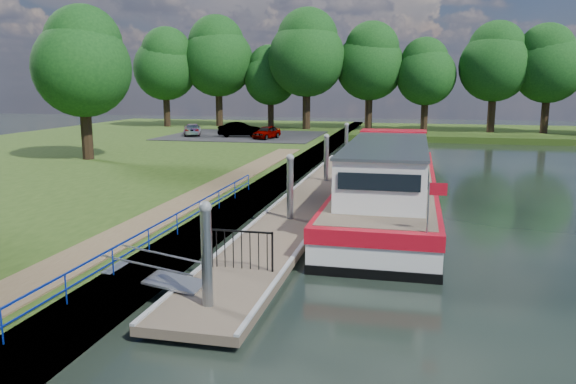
% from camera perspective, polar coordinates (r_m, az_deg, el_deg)
% --- Properties ---
extents(ground, '(160.00, 160.00, 0.00)m').
position_cam_1_polar(ground, '(14.39, -7.36, -12.07)').
color(ground, black).
rests_on(ground, ground).
extents(riverbank, '(32.00, 90.00, 0.78)m').
position_cam_1_polar(riverbank, '(35.94, -26.50, 1.46)').
color(riverbank, '#263F12').
rests_on(riverbank, ground).
extents(bank_edge, '(1.10, 90.00, 0.78)m').
position_cam_1_polar(bank_edge, '(28.81, -1.92, 0.53)').
color(bank_edge, '#473D2D').
rests_on(bank_edge, ground).
extents(far_bank, '(60.00, 18.00, 0.60)m').
position_cam_1_polar(far_bank, '(65.03, 19.33, 5.68)').
color(far_bank, '#263F12').
rests_on(far_bank, ground).
extents(footpath, '(1.60, 40.00, 0.05)m').
position_cam_1_polar(footpath, '(22.83, -10.91, -1.39)').
color(footpath, brown).
rests_on(footpath, riverbank).
extents(carpark, '(14.00, 12.00, 0.06)m').
position_cam_1_polar(carpark, '(52.99, -4.47, 5.74)').
color(carpark, black).
rests_on(carpark, riverbank).
extents(blue_fence, '(0.04, 18.04, 0.72)m').
position_cam_1_polar(blue_fence, '(17.62, -12.54, -3.41)').
color(blue_fence, '#0C2DBF').
rests_on(blue_fence, riverbank).
extents(pontoon, '(2.50, 30.00, 0.56)m').
position_cam_1_polar(pontoon, '(26.39, 2.35, -0.90)').
color(pontoon, brown).
rests_on(pontoon, ground).
extents(mooring_piles, '(0.30, 27.30, 3.55)m').
position_cam_1_polar(mooring_piles, '(26.18, 2.36, 1.44)').
color(mooring_piles, gray).
rests_on(mooring_piles, ground).
extents(gangway, '(2.58, 1.00, 0.92)m').
position_cam_1_polar(gangway, '(15.29, -13.36, -8.37)').
color(gangway, '#A5A8AD').
rests_on(gangway, ground).
extents(gate_panel, '(1.85, 0.05, 1.15)m').
position_cam_1_polar(gate_panel, '(15.96, -4.74, -5.29)').
color(gate_panel, black).
rests_on(gate_panel, ground).
extents(barge, '(4.36, 21.15, 4.78)m').
position_cam_1_polar(barge, '(26.49, 10.30, 0.97)').
color(barge, black).
rests_on(barge, ground).
extents(horizon_trees, '(54.38, 10.03, 12.87)m').
position_cam_1_polar(horizon_trees, '(61.44, 7.12, 13.07)').
color(horizon_trees, '#332316').
rests_on(horizon_trees, ground).
extents(bank_tree_a, '(6.12, 6.12, 9.72)m').
position_cam_1_polar(bank_tree_a, '(38.52, -20.13, 12.43)').
color(bank_tree_a, '#332316').
rests_on(bank_tree_a, riverbank).
extents(car_a, '(2.15, 3.54, 1.13)m').
position_cam_1_polar(car_a, '(49.60, -2.20, 6.10)').
color(car_a, '#999999').
rests_on(car_a, carpark).
extents(car_b, '(4.22, 2.35, 1.32)m').
position_cam_1_polar(car_b, '(51.48, -4.88, 6.35)').
color(car_b, '#999999').
rests_on(car_b, carpark).
extents(car_c, '(2.76, 4.06, 1.09)m').
position_cam_1_polar(car_c, '(53.33, -9.69, 6.27)').
color(car_c, '#999999').
rests_on(car_c, carpark).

